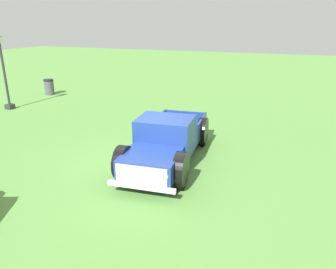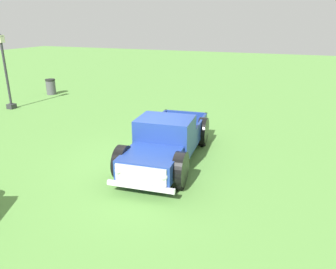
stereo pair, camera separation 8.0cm
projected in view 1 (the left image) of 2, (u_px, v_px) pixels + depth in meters
name	position (u px, v px, depth m)	size (l,w,h in m)	color
ground_plane	(149.00, 165.00, 10.23)	(80.00, 80.00, 0.00)	#5B9342
pickup_truck_foreground	(165.00, 143.00, 10.01)	(5.17, 2.37, 1.53)	navy
lamp_post_near	(4.00, 71.00, 16.13)	(0.36, 0.36, 3.76)	#2D2D33
trash_can	(49.00, 87.00, 19.90)	(0.59, 0.59, 0.95)	#4C4C51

